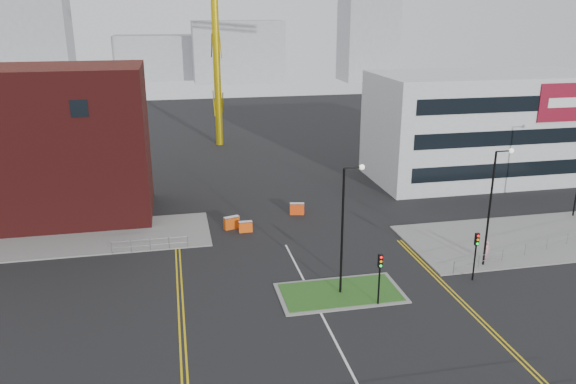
{
  "coord_description": "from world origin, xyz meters",
  "views": [
    {
      "loc": [
        -8.65,
        -25.21,
        18.67
      ],
      "look_at": [
        -0.03,
        15.92,
        5.0
      ],
      "focal_mm": 35.0,
      "sensor_mm": 36.0,
      "label": 1
    }
  ],
  "objects": [
    {
      "name": "skyline_d",
      "position": [
        -8.0,
        140.0,
        6.0
      ],
      "size": [
        30.0,
        12.0,
        12.0
      ],
      "primitive_type": "cube",
      "color": "gray",
      "rests_on": "ground"
    },
    {
      "name": "office_block",
      "position": [
        26.01,
        31.97,
        6.0
      ],
      "size": [
        25.0,
        12.2,
        12.0
      ],
      "color": "#B9BCBE",
      "rests_on": "ground"
    },
    {
      "name": "barrier_mid",
      "position": [
        -4.0,
        21.58,
        0.63
      ],
      "size": [
        1.44,
        0.84,
        1.15
      ],
      "color": "#DA4D0C",
      "rests_on": "ground"
    },
    {
      "name": "streetlamp_right_near",
      "position": [
        14.22,
        10.0,
        5.41
      ],
      "size": [
        1.46,
        0.36,
        9.18
      ],
      "color": "black",
      "rests_on": "ground"
    },
    {
      "name": "pavement_left",
      "position": [
        -20.0,
        22.0,
        0.06
      ],
      "size": [
        28.0,
        8.0,
        0.12
      ],
      "primitive_type": "cube",
      "color": "slate",
      "rests_on": "ground"
    },
    {
      "name": "yellow_right_b",
      "position": [
        9.8,
        6.0,
        0.01
      ],
      "size": [
        0.12,
        20.0,
        0.01
      ],
      "primitive_type": "cube",
      "color": "gold",
      "rests_on": "ground"
    },
    {
      "name": "pavement_right",
      "position": [
        22.0,
        14.0,
        0.06
      ],
      "size": [
        24.0,
        10.0,
        0.12
      ],
      "primitive_type": "cube",
      "color": "slate",
      "rests_on": "ground"
    },
    {
      "name": "barrier_left",
      "position": [
        -2.88,
        20.56,
        0.54
      ],
      "size": [
        1.19,
        0.41,
        1.0
      ],
      "color": "#F6520D",
      "rests_on": "ground"
    },
    {
      "name": "barrier_right",
      "position": [
        2.54,
        24.0,
        0.62
      ],
      "size": [
        1.41,
        0.71,
        1.14
      ],
      "color": "#F6420D",
      "rests_on": "ground"
    },
    {
      "name": "skyline_c",
      "position": [
        45.0,
        125.0,
        14.0
      ],
      "size": [
        14.0,
        12.0,
        28.0
      ],
      "primitive_type": "cube",
      "color": "gray",
      "rests_on": "ground"
    },
    {
      "name": "pedestrian",
      "position": [
        14.68,
        10.77,
        0.83
      ],
      "size": [
        0.73,
        0.66,
        1.66
      ],
      "primitive_type": "imported",
      "rotation": [
        0.0,
        0.0,
        0.57
      ],
      "color": "pink",
      "rests_on": "ground"
    },
    {
      "name": "traffic_light_right",
      "position": [
        12.0,
        7.98,
        2.57
      ],
      "size": [
        0.28,
        0.33,
        3.65
      ],
      "color": "black",
      "rests_on": "ground"
    },
    {
      "name": "railing_left",
      "position": [
        -11.0,
        18.0,
        0.74
      ],
      "size": [
        6.05,
        0.05,
        1.1
      ],
      "color": "gray",
      "rests_on": "ground"
    },
    {
      "name": "ground",
      "position": [
        0.0,
        0.0,
        0.0
      ],
      "size": [
        200.0,
        200.0,
        0.0
      ],
      "primitive_type": "plane",
      "color": "black",
      "rests_on": "ground"
    },
    {
      "name": "brick_building",
      "position": [
        -22.97,
        28.0,
        6.85
      ],
      "size": [
        24.2,
        10.07,
        14.24
      ],
      "color": "#4C1313",
      "rests_on": "ground"
    },
    {
      "name": "traffic_light_island",
      "position": [
        4.0,
        5.98,
        2.57
      ],
      "size": [
        0.28,
        0.33,
        3.65
      ],
      "color": "black",
      "rests_on": "ground"
    },
    {
      "name": "grass_island",
      "position": [
        2.0,
        8.0,
        0.06
      ],
      "size": [
        8.0,
        4.0,
        0.12
      ],
      "primitive_type": "cube",
      "color": "#254C19",
      "rests_on": "ground"
    },
    {
      "name": "skyline_b",
      "position": [
        10.0,
        130.0,
        8.0
      ],
      "size": [
        24.0,
        12.0,
        16.0
      ],
      "primitive_type": "cube",
      "color": "gray",
      "rests_on": "ground"
    },
    {
      "name": "centre_line",
      "position": [
        0.0,
        2.0,
        0.01
      ],
      "size": [
        0.15,
        30.0,
        0.01
      ],
      "primitive_type": "cube",
      "color": "silver",
      "rests_on": "ground"
    },
    {
      "name": "island_kerb",
      "position": [
        2.0,
        8.0,
        0.04
      ],
      "size": [
        8.6,
        4.6,
        0.08
      ],
      "primitive_type": "cube",
      "color": "slate",
      "rests_on": "ground"
    },
    {
      "name": "yellow_left_a",
      "position": [
        -9.0,
        10.0,
        0.01
      ],
      "size": [
        0.12,
        24.0,
        0.01
      ],
      "primitive_type": "cube",
      "color": "gold",
      "rests_on": "ground"
    },
    {
      "name": "yellow_left_b",
      "position": [
        -8.7,
        10.0,
        0.01
      ],
      "size": [
        0.12,
        24.0,
        0.01
      ],
      "primitive_type": "cube",
      "color": "gold",
      "rests_on": "ground"
    },
    {
      "name": "railing_right",
      "position": [
        20.5,
        11.5,
        0.78
      ],
      "size": [
        19.05,
        5.05,
        1.1
      ],
      "color": "gray",
      "rests_on": "ground"
    },
    {
      "name": "skyline_a",
      "position": [
        -40.0,
        120.0,
        11.0
      ],
      "size": [
        18.0,
        12.0,
        22.0
      ],
      "primitive_type": "cube",
      "color": "gray",
      "rests_on": "ground"
    },
    {
      "name": "streetlamp_island",
      "position": [
        2.22,
        8.0,
        5.41
      ],
      "size": [
        1.46,
        0.36,
        9.18
      ],
      "color": "black",
      "rests_on": "ground"
    },
    {
      "name": "yellow_right_a",
      "position": [
        9.5,
        6.0,
        0.01
      ],
      "size": [
        0.12,
        20.0,
        0.01
      ],
      "primitive_type": "cube",
      "color": "gold",
      "rests_on": "ground"
    }
  ]
}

